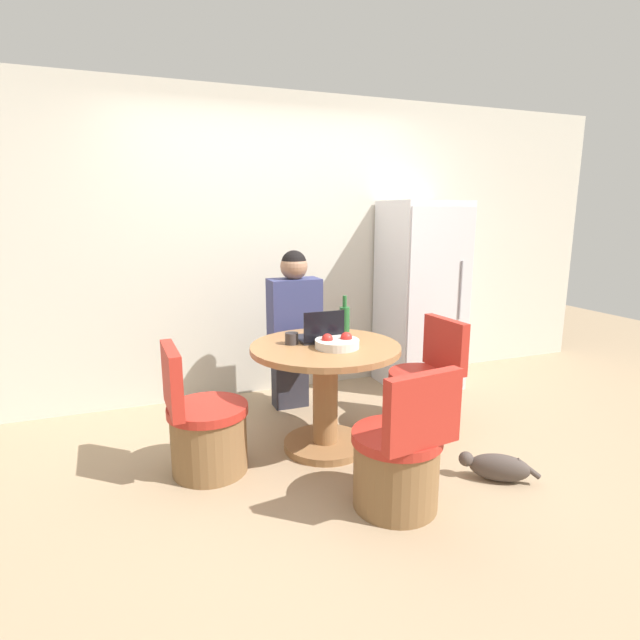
{
  "coord_description": "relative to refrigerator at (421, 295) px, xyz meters",
  "views": [
    {
      "loc": [
        -1.16,
        -2.78,
        1.6
      ],
      "look_at": [
        0.03,
        0.3,
        0.89
      ],
      "focal_mm": 28.0,
      "sensor_mm": 36.0,
      "label": 1
    }
  ],
  "objects": [
    {
      "name": "laptop",
      "position": [
        -1.31,
        -0.8,
        -0.07
      ],
      "size": [
        0.29,
        0.26,
        0.22
      ],
      "rotation": [
        0.0,
        0.0,
        3.14
      ],
      "color": "#232328",
      "rests_on": "dining_table"
    },
    {
      "name": "ground_plane",
      "position": [
        -1.34,
        -1.12,
        -0.85
      ],
      "size": [
        12.0,
        12.0,
        0.0
      ],
      "primitive_type": "plane",
      "color": "#9E8466"
    },
    {
      "name": "fruit_bowl",
      "position": [
        -1.27,
        -1.01,
        -0.08
      ],
      "size": [
        0.29,
        0.29,
        0.1
      ],
      "color": "beige",
      "rests_on": "dining_table"
    },
    {
      "name": "wall_back",
      "position": [
        -1.34,
        0.37,
        0.45
      ],
      "size": [
        7.0,
        0.06,
        2.6
      ],
      "color": "beige",
      "rests_on": "ground_plane"
    },
    {
      "name": "chair_right_side",
      "position": [
        -0.5,
        -0.87,
        -0.58
      ],
      "size": [
        0.5,
        0.5,
        0.83
      ],
      "rotation": [
        0.0,
        0.0,
        -1.51
      ],
      "color": "brown",
      "rests_on": "ground_plane"
    },
    {
      "name": "refrigerator",
      "position": [
        0.0,
        0.0,
        0.0
      ],
      "size": [
        0.66,
        0.65,
        1.7
      ],
      "color": "silver",
      "rests_on": "ground_plane"
    },
    {
      "name": "bottle",
      "position": [
        -1.1,
        -0.75,
        0.0
      ],
      "size": [
        0.07,
        0.07,
        0.29
      ],
      "color": "#23602D",
      "rests_on": "dining_table"
    },
    {
      "name": "person_seated",
      "position": [
        -1.3,
        -0.2,
        -0.13
      ],
      "size": [
        0.4,
        0.37,
        1.32
      ],
      "rotation": [
        0.0,
        0.0,
        3.14
      ],
      "color": "#2D2D38",
      "rests_on": "ground_plane"
    },
    {
      "name": "coffee_cup",
      "position": [
        -1.51,
        -0.82,
        -0.08
      ],
      "size": [
        0.09,
        0.09,
        0.08
      ],
      "color": "#383333",
      "rests_on": "dining_table"
    },
    {
      "name": "chair_left_side",
      "position": [
        -2.13,
        -0.95,
        -0.58
      ],
      "size": [
        0.5,
        0.5,
        0.83
      ],
      "rotation": [
        0.0,
        0.0,
        1.61
      ],
      "color": "brown",
      "rests_on": "ground_plane"
    },
    {
      "name": "cat",
      "position": [
        -0.5,
        -1.7,
        -0.76
      ],
      "size": [
        0.4,
        0.32,
        0.17
      ],
      "rotation": [
        0.0,
        0.0,
        2.5
      ],
      "color": "#473D38",
      "rests_on": "ground_plane"
    },
    {
      "name": "dining_table",
      "position": [
        -1.31,
        -0.92,
        -0.37
      ],
      "size": [
        1.0,
        1.0,
        0.74
      ],
      "color": "olive",
      "rests_on": "ground_plane"
    },
    {
      "name": "chair_near_camera",
      "position": [
        -1.2,
        -1.73,
        -0.58
      ],
      "size": [
        0.5,
        0.51,
        0.83
      ],
      "rotation": [
        0.0,
        0.0,
        -3.01
      ],
      "color": "brown",
      "rests_on": "ground_plane"
    }
  ]
}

